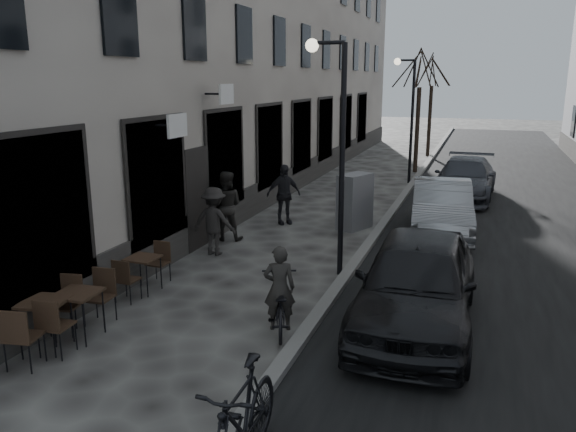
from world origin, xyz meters
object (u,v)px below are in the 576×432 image
Objects in this scene: streetlamp_near at (335,133)px; pedestrian_far at (284,194)px; tree_near at (420,70)px; bistro_set_b at (79,310)px; tree_far at (432,71)px; utility_cabinet at (355,201)px; streetlamp_far at (408,107)px; pedestrian_mid at (214,221)px; car_mid at (441,208)px; moped at (241,424)px; bistro_set_a at (46,319)px; bistro_set_c at (143,271)px; bicycle at (279,304)px; pedestrian_near at (226,206)px; car_near at (417,282)px; car_far at (465,178)px.

streetlamp_near reaches higher than pedestrian_far.
tree_near reaches higher than bistro_set_b.
utility_cabinet is (-0.47, -16.98, -3.86)m from tree_far.
streetlamp_far is 12.22m from pedestrian_mid.
car_mid reaches higher than moped.
bistro_set_a is at bearing 155.78° from moped.
bistro_set_b is 1.13× the size of bistro_set_c.
bistro_set_c is 0.85× the size of bicycle.
tree_far is 17.42m from utility_cabinet.
pedestrian_near is at bearing 114.43° from moped.
tree_near is at bearing -102.42° from pedestrian_mid.
moped is (-1.34, -4.55, -0.19)m from car_near.
bistro_set_a is 1.03× the size of bistro_set_b.
streetlamp_far is at bearing 90.00° from streetlamp_near.
bistro_set_a is 8.95m from pedestrian_far.
utility_cabinet is 4.53m from pedestrian_mid.
car_mid reaches higher than bistro_set_a.
bistro_set_a is 9.57m from utility_cabinet.
pedestrian_far is (-2.14, -0.17, 0.10)m from utility_cabinet.
tree_near reaches higher than streetlamp_near.
car_far is at bearing 75.51° from streetlamp_near.
car_near reaches higher than bistro_set_a.
streetlamp_near is 10.17m from car_far.
bistro_set_b reaches higher than bistro_set_c.
streetlamp_near reaches higher than moped.
streetlamp_near is 6.17m from bistro_set_b.
pedestrian_far reaches higher than car_mid.
pedestrian_far is (-2.61, -11.15, -3.76)m from tree_near.
bistro_set_b is 0.34× the size of car_near.
tree_near is 15.41m from pedestrian_mid.
car_mid is at bearing 89.78° from car_near.
car_near is (5.53, 2.82, 0.32)m from bistro_set_a.
streetlamp_near is 4.93m from bistro_set_c.
tree_near is 1.00× the size of tree_far.
pedestrian_far is at bearing -127.88° from car_far.
tree_far is 1.26× the size of car_mid.
bistro_set_b is (-3.27, -25.55, -4.16)m from tree_far.
pedestrian_mid is 6.46m from car_mid.
streetlamp_near reaches higher than car_near.
car_near is 0.97× the size of car_far.
tree_near is at bearing -90.00° from tree_far.
pedestrian_near reaches higher than bicycle.
utility_cabinet is 0.33× the size of car_near.
pedestrian_near is (0.01, 6.75, 0.44)m from bistro_set_a.
utility_cabinet is at bearing -114.00° from car_far.
pedestrian_near is 1.11× the size of pedestrian_mid.
pedestrian_far reaches higher than car_near.
streetlamp_far is at bearing 138.76° from car_far.
car_mid is (2.03, 4.29, -2.42)m from streetlamp_near.
pedestrian_mid is (-3.00, 3.52, 0.39)m from bicycle.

